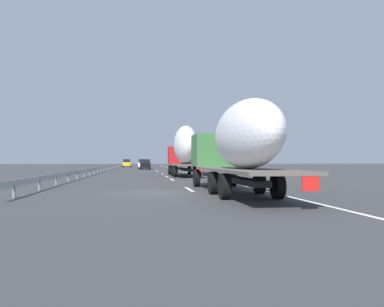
# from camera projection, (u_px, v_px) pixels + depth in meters

# --- Properties ---
(ground_plane) EXTENTS (260.00, 260.00, 0.00)m
(ground_plane) POSITION_uv_depth(u_px,v_px,m) (145.00, 171.00, 58.19)
(ground_plane) COLOR #38383A
(lane_stripe_0) EXTENTS (3.20, 0.20, 0.01)m
(lane_stripe_0) POSITION_uv_depth(u_px,v_px,m) (189.00, 189.00, 20.80)
(lane_stripe_0) COLOR white
(lane_stripe_0) RESTS_ON ground_plane
(lane_stripe_1) EXTENTS (3.20, 0.20, 0.01)m
(lane_stripe_1) POSITION_uv_depth(u_px,v_px,m) (172.00, 179.00, 31.53)
(lane_stripe_1) COLOR white
(lane_stripe_1) RESTS_ON ground_plane
(lane_stripe_2) EXTENTS (3.20, 0.20, 0.01)m
(lane_stripe_2) POSITION_uv_depth(u_px,v_px,m) (167.00, 176.00, 37.43)
(lane_stripe_2) COLOR white
(lane_stripe_2) RESTS_ON ground_plane
(lane_stripe_3) EXTENTS (3.20, 0.20, 0.01)m
(lane_stripe_3) POSITION_uv_depth(u_px,v_px,m) (162.00, 174.00, 44.67)
(lane_stripe_3) COLOR white
(lane_stripe_3) RESTS_ON ground_plane
(lane_stripe_4) EXTENTS (3.20, 0.20, 0.01)m
(lane_stripe_4) POSITION_uv_depth(u_px,v_px,m) (158.00, 171.00, 55.70)
(lane_stripe_4) COLOR white
(lane_stripe_4) RESTS_ON ground_plane
(lane_stripe_5) EXTENTS (3.20, 0.20, 0.01)m
(lane_stripe_5) POSITION_uv_depth(u_px,v_px,m) (156.00, 170.00, 61.28)
(lane_stripe_5) COLOR white
(lane_stripe_5) RESTS_ON ground_plane
(edge_line_right) EXTENTS (110.00, 0.20, 0.01)m
(edge_line_right) POSITION_uv_depth(u_px,v_px,m) (178.00, 170.00, 63.89)
(edge_line_right) COLOR white
(edge_line_right) RESTS_ON ground_plane
(truck_lead) EXTENTS (12.23, 2.55, 4.96)m
(truck_lead) POSITION_uv_depth(u_px,v_px,m) (184.00, 149.00, 38.51)
(truck_lead) COLOR #B21919
(truck_lead) RESTS_ON ground_plane
(truck_trailing) EXTENTS (14.16, 2.55, 4.09)m
(truck_trailing) POSITION_uv_depth(u_px,v_px,m) (238.00, 143.00, 17.64)
(truck_trailing) COLOR #387038
(truck_trailing) RESTS_ON ground_plane
(car_yellow_coupe) EXTENTS (4.71, 1.91, 1.91)m
(car_yellow_coupe) POSITION_uv_depth(u_px,v_px,m) (127.00, 163.00, 94.27)
(car_yellow_coupe) COLOR gold
(car_yellow_coupe) RESTS_ON ground_plane
(car_black_suv) EXTENTS (4.23, 1.85, 1.81)m
(car_black_suv) POSITION_uv_depth(u_px,v_px,m) (145.00, 164.00, 68.18)
(car_black_suv) COLOR black
(car_black_suv) RESTS_ON ground_plane
(car_silver_hatch) EXTENTS (4.44, 1.86, 1.83)m
(car_silver_hatch) POSITION_uv_depth(u_px,v_px,m) (143.00, 163.00, 104.68)
(car_silver_hatch) COLOR #ADB2B7
(car_silver_hatch) RESTS_ON ground_plane
(car_white_van) EXTENTS (4.60, 1.90, 1.84)m
(car_white_van) POSITION_uv_depth(u_px,v_px,m) (143.00, 164.00, 76.23)
(car_white_van) COLOR white
(car_white_van) RESTS_ON ground_plane
(road_sign) EXTENTS (0.10, 0.90, 3.07)m
(road_sign) POSITION_uv_depth(u_px,v_px,m) (185.00, 157.00, 63.36)
(road_sign) COLOR gray
(road_sign) RESTS_ON ground_plane
(tree_0) EXTENTS (3.06, 3.06, 6.66)m
(tree_0) POSITION_uv_depth(u_px,v_px,m) (196.00, 150.00, 94.42)
(tree_0) COLOR #472D19
(tree_0) RESTS_ON ground_plane
(tree_1) EXTENTS (3.87, 3.87, 6.74)m
(tree_1) POSITION_uv_depth(u_px,v_px,m) (197.00, 151.00, 94.09)
(tree_1) COLOR #472D19
(tree_1) RESTS_ON ground_plane
(tree_2) EXTENTS (3.38, 3.38, 5.91)m
(tree_2) POSITION_uv_depth(u_px,v_px,m) (184.00, 153.00, 101.51)
(tree_2) COLOR #472D19
(tree_2) RESTS_ON ground_plane
(tree_3) EXTENTS (3.28, 3.28, 7.35)m
(tree_3) POSITION_uv_depth(u_px,v_px,m) (184.00, 150.00, 103.01)
(tree_3) COLOR #472D19
(tree_3) RESTS_ON ground_plane
(tree_4) EXTENTS (3.15, 3.15, 5.76)m
(tree_4) POSITION_uv_depth(u_px,v_px,m) (231.00, 145.00, 54.78)
(tree_4) COLOR #472D19
(tree_4) RESTS_ON ground_plane
(tree_5) EXTENTS (3.06, 3.06, 5.15)m
(tree_5) POSITION_uv_depth(u_px,v_px,m) (201.00, 153.00, 83.52)
(tree_5) COLOR #472D19
(tree_5) RESTS_ON ground_plane
(guardrail_median) EXTENTS (94.00, 0.10, 0.76)m
(guardrail_median) POSITION_uv_depth(u_px,v_px,m) (106.00, 167.00, 60.35)
(guardrail_median) COLOR #9EA0A5
(guardrail_median) RESTS_ON ground_plane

